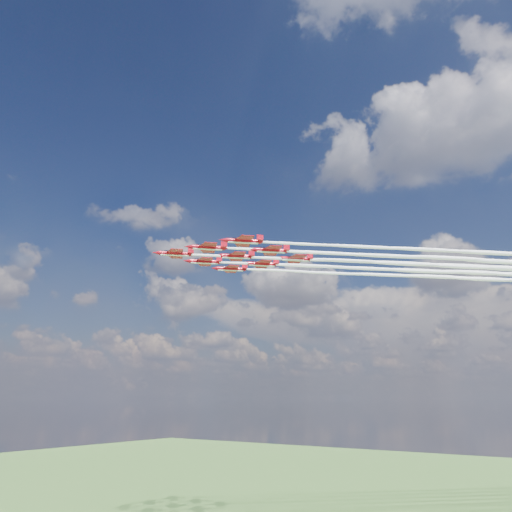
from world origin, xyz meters
name	(u,v)px	position (x,y,z in m)	size (l,w,h in m)	color
jet_lead	(403,264)	(45.57, 42.22, 81.37)	(110.79, 105.90, 3.00)	#A30917
jet_row2_port	(443,258)	(57.52, 42.98, 81.37)	(110.79, 105.90, 3.00)	#A30917
jet_row2_starb	(419,271)	(46.88, 54.12, 81.37)	(110.79, 105.90, 3.00)	#A30917
jet_row3_port	(485,253)	(69.46, 43.74, 81.37)	(110.79, 105.90, 3.00)	#A30917
jet_row3_centre	(457,266)	(58.82, 54.87, 81.37)	(110.79, 105.90, 3.00)	#A30917
jet_row3_starb	(433,277)	(48.19, 66.01, 81.37)	(110.79, 105.90, 3.00)	#A30917
jet_row4_port	(497,261)	(70.77, 55.63, 81.37)	(110.79, 105.90, 3.00)	#A30917
jet_row4_starb	(469,273)	(60.13, 66.77, 81.37)	(110.79, 105.90, 3.00)	#A30917
jet_tail	(508,268)	(72.08, 67.53, 81.37)	(110.79, 105.90, 3.00)	#A30917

